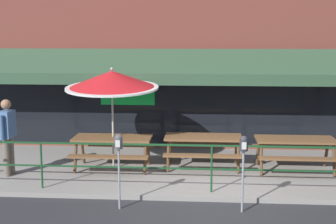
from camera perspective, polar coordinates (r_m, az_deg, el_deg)
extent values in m
plane|color=#2D2D30|center=(9.26, 5.31, -10.88)|extent=(120.00, 120.00, 0.00)
cube|color=gray|center=(11.15, 5.12, -7.10)|extent=(15.00, 4.00, 0.10)
cube|color=black|center=(12.82, 5.07, 1.00)|extent=(12.00, 0.02, 2.30)
cube|color=#19D84C|center=(12.92, -4.95, 2.40)|extent=(1.50, 0.02, 0.70)
cube|color=#335138|center=(12.17, 5.18, 6.00)|extent=(13.80, 0.92, 0.70)
cube|color=#335138|center=(11.69, 5.20, 3.90)|extent=(13.80, 0.08, 0.28)
cylinder|color=#194723|center=(9.91, -15.16, -6.33)|extent=(0.04, 0.04, 0.95)
cylinder|color=#194723|center=(9.37, 5.33, -6.94)|extent=(0.04, 0.04, 0.95)
cube|color=#194723|center=(9.25, 5.38, -4.11)|extent=(13.80, 0.04, 0.04)
cube|color=#194723|center=(9.37, 5.33, -6.94)|extent=(13.80, 0.03, 0.03)
cube|color=brown|center=(10.95, -6.78, -3.17)|extent=(1.80, 0.80, 0.05)
cube|color=brown|center=(10.46, -7.35, -5.45)|extent=(1.80, 0.26, 0.04)
cube|color=brown|center=(11.57, -6.21, -4.01)|extent=(1.80, 0.26, 0.04)
cylinder|color=brown|center=(10.60, -2.80, -5.58)|extent=(0.07, 0.30, 0.73)
cylinder|color=brown|center=(11.22, -2.41, -4.75)|extent=(0.07, 0.30, 0.73)
cylinder|color=brown|center=(10.91, -11.21, -5.32)|extent=(0.07, 0.30, 0.73)
cylinder|color=brown|center=(11.51, -10.37, -4.53)|extent=(0.07, 0.30, 0.73)
cube|color=brown|center=(11.00, 4.32, -3.07)|extent=(1.80, 0.80, 0.05)
cube|color=brown|center=(10.50, 4.31, -5.34)|extent=(1.80, 0.26, 0.04)
cube|color=brown|center=(11.63, 4.30, -3.91)|extent=(1.80, 0.26, 0.04)
cylinder|color=brown|center=(10.81, 8.57, -5.39)|extent=(0.07, 0.30, 0.73)
cylinder|color=brown|center=(11.42, 8.33, -4.58)|extent=(0.07, 0.30, 0.73)
cylinder|color=brown|center=(10.80, 0.03, -5.29)|extent=(0.07, 0.30, 0.73)
cylinder|color=brown|center=(11.42, 0.27, -4.49)|extent=(0.07, 0.30, 0.73)
cube|color=brown|center=(11.10, 15.27, -3.26)|extent=(1.80, 0.80, 0.05)
cube|color=brown|center=(10.62, 15.80, -5.51)|extent=(1.80, 0.26, 0.04)
cube|color=brown|center=(11.72, 14.67, -4.08)|extent=(1.80, 0.26, 0.04)
cylinder|color=brown|center=(11.07, 19.59, -5.48)|extent=(0.07, 0.30, 0.73)
cylinder|color=brown|center=(11.67, 18.77, -4.69)|extent=(0.07, 0.30, 0.73)
cylinder|color=brown|center=(10.75, 11.31, -5.54)|extent=(0.07, 0.30, 0.73)
cylinder|color=brown|center=(11.37, 10.91, -4.72)|extent=(0.07, 0.30, 0.73)
cylinder|color=#B7B2A8|center=(10.93, -6.76, -1.00)|extent=(0.04, 0.04, 2.30)
cone|color=red|center=(10.80, -6.85, 3.97)|extent=(2.10, 2.12, 0.55)
cylinder|color=white|center=(10.82, -6.84, 2.97)|extent=(2.14, 2.14, 0.19)
sphere|color=#B7B2A8|center=(10.78, -6.88, 5.24)|extent=(0.07, 0.07, 0.07)
cylinder|color=#665B4C|center=(10.98, -19.07, -5.24)|extent=(0.15, 0.15, 0.86)
cylinder|color=#665B4C|center=(11.15, -18.61, -5.00)|extent=(0.15, 0.15, 0.86)
cube|color=#4C709E|center=(10.92, -19.04, -1.40)|extent=(0.26, 0.41, 0.60)
cylinder|color=#4C709E|center=(10.69, -19.65, -1.81)|extent=(0.10, 0.10, 0.54)
cylinder|color=#4C709E|center=(11.15, -18.44, -1.31)|extent=(0.10, 0.10, 0.54)
sphere|color=#9E7051|center=(10.85, -19.16, 0.88)|extent=(0.22, 0.22, 0.22)
cylinder|color=gray|center=(8.75, -5.98, -8.12)|extent=(0.04, 0.04, 1.15)
cylinder|color=#4C4C51|center=(8.58, -6.05, -3.81)|extent=(0.15, 0.15, 0.20)
sphere|color=#4C4C51|center=(8.55, -6.06, -3.16)|extent=(0.14, 0.14, 0.14)
cube|color=silver|center=(8.50, -6.15, -3.87)|extent=(0.08, 0.01, 0.13)
cylinder|color=gray|center=(8.66, 9.10, -8.39)|extent=(0.04, 0.04, 1.15)
cylinder|color=#2D2D33|center=(8.48, 9.21, -4.04)|extent=(0.15, 0.15, 0.20)
sphere|color=#2D2D33|center=(8.45, 9.23, -3.38)|extent=(0.14, 0.14, 0.14)
cube|color=silver|center=(8.40, 9.26, -4.10)|extent=(0.08, 0.01, 0.13)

